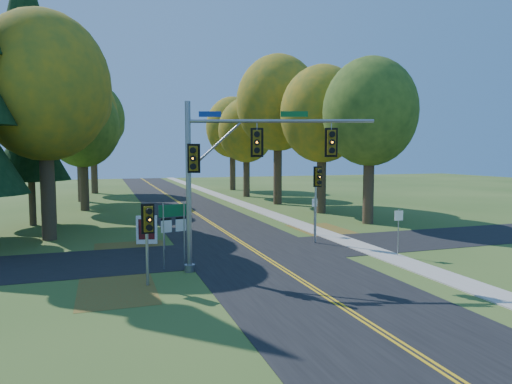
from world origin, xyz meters
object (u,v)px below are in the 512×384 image
object	(u,v)px
route_sign_cluster	(174,222)
info_kiosk	(147,230)
traffic_mast	(235,163)
east_signal_pole	(317,185)

from	to	relation	value
route_sign_cluster	info_kiosk	bearing A→B (deg)	82.14
traffic_mast	east_signal_pole	bearing A→B (deg)	55.70
east_signal_pole	info_kiosk	xyz separation A→B (m)	(-9.70, 3.21, -2.69)
info_kiosk	route_sign_cluster	bearing A→B (deg)	-70.25
traffic_mast	info_kiosk	xyz separation A→B (m)	(-3.24, 7.99, -4.14)
traffic_mast	route_sign_cluster	bearing A→B (deg)	166.49
east_signal_pole	info_kiosk	size ratio (longest dim) A/B	2.74
info_kiosk	traffic_mast	bearing A→B (deg)	-54.45
traffic_mast	east_signal_pole	distance (m)	8.17
east_signal_pole	route_sign_cluster	bearing A→B (deg)	-161.17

